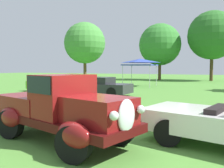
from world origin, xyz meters
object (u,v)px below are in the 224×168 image
(show_car_lime, at_px, (49,84))
(show_car_charcoal, at_px, (101,86))
(canopy_tent_left_field, at_px, (140,62))
(feature_pickup_truck, at_px, (61,108))

(show_car_lime, height_order, show_car_charcoal, same)
(show_car_lime, bearing_deg, canopy_tent_left_field, 58.16)
(show_car_charcoal, bearing_deg, show_car_lime, 174.33)
(feature_pickup_truck, relative_size, show_car_charcoal, 1.10)
(feature_pickup_truck, bearing_deg, canopy_tent_left_field, 100.53)
(feature_pickup_truck, relative_size, show_car_lime, 1.07)
(feature_pickup_truck, xyz_separation_m, canopy_tent_left_field, (-3.30, 17.73, 1.56))
(canopy_tent_left_field, bearing_deg, show_car_lime, -121.84)
(canopy_tent_left_field, bearing_deg, show_car_charcoal, -91.71)
(feature_pickup_truck, distance_m, show_car_charcoal, 10.14)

